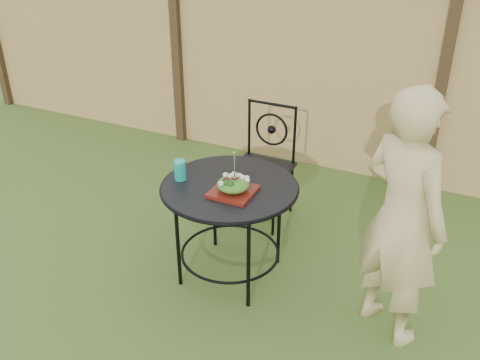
{
  "coord_description": "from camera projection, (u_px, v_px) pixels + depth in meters",
  "views": [
    {
      "loc": [
        1.63,
        -2.49,
        2.43
      ],
      "look_at": [
        0.3,
        0.31,
        0.75
      ],
      "focal_mm": 40.0,
      "sensor_mm": 36.0,
      "label": 1
    }
  ],
  "objects": [
    {
      "name": "salad",
      "position": [
        233.0,
        184.0,
        3.4
      ],
      "size": [
        0.21,
        0.21,
        0.08
      ],
      "primitive_type": "ellipsoid",
      "color": "#235614",
      "rests_on": "salad_plate"
    },
    {
      "name": "ground",
      "position": [
        183.0,
        284.0,
        3.75
      ],
      "size": [
        60.0,
        60.0,
        0.0
      ],
      "primitive_type": "plane",
      "color": "#2B4616",
      "rests_on": "ground"
    },
    {
      "name": "salad_plate",
      "position": [
        233.0,
        191.0,
        3.42
      ],
      "size": [
        0.27,
        0.27,
        0.02
      ],
      "primitive_type": "cube",
      "color": "#47150A",
      "rests_on": "patio_table"
    },
    {
      "name": "patio_chair",
      "position": [
        264.0,
        161.0,
        4.33
      ],
      "size": [
        0.46,
        0.46,
        0.95
      ],
      "color": "black",
      "rests_on": "ground"
    },
    {
      "name": "fork",
      "position": [
        235.0,
        167.0,
        3.33
      ],
      "size": [
        0.01,
        0.01,
        0.18
      ],
      "primitive_type": "cylinder",
      "color": "silver",
      "rests_on": "salad"
    },
    {
      "name": "patio_table",
      "position": [
        230.0,
        203.0,
        3.59
      ],
      "size": [
        0.92,
        0.92,
        0.72
      ],
      "color": "black",
      "rests_on": "ground"
    },
    {
      "name": "fence",
      "position": [
        298.0,
        69.0,
        5.04
      ],
      "size": [
        8.0,
        0.12,
        1.9
      ],
      "color": "tan",
      "rests_on": "ground"
    },
    {
      "name": "drinking_glass",
      "position": [
        180.0,
        170.0,
        3.56
      ],
      "size": [
        0.08,
        0.08,
        0.14
      ],
      "primitive_type": "cylinder",
      "color": "#0DA192",
      "rests_on": "patio_table"
    },
    {
      "name": "diner",
      "position": [
        402.0,
        219.0,
        3.02
      ],
      "size": [
        0.69,
        0.63,
        1.59
      ],
      "primitive_type": "imported",
      "rotation": [
        0.0,
        0.0,
        2.59
      ],
      "color": "tan",
      "rests_on": "ground"
    }
  ]
}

